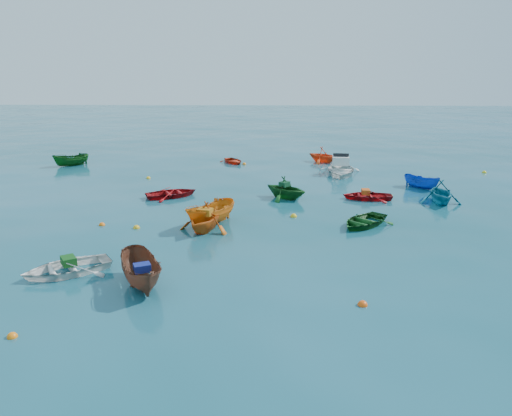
{
  "coord_description": "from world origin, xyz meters",
  "views": [
    {
      "loc": [
        0.69,
        -20.78,
        7.85
      ],
      "look_at": [
        0.0,
        5.0,
        0.4
      ],
      "focal_mm": 35.0,
      "sensor_mm": 36.0,
      "label": 1
    }
  ],
  "objects": [
    {
      "name": "ground",
      "position": [
        0.0,
        0.0,
        0.0
      ],
      "size": [
        160.0,
        160.0,
        0.0
      ],
      "primitive_type": "plane",
      "color": "#0A424A",
      "rests_on": "ground"
    },
    {
      "name": "dinghy_white_near",
      "position": [
        -7.16,
        -3.0,
        0.0
      ],
      "size": [
        4.08,
        3.83,
        0.69
      ],
      "primitive_type": "imported",
      "rotation": [
        0.0,
        0.0,
        -0.98
      ],
      "color": "silver",
      "rests_on": "ground"
    },
    {
      "name": "sampan_brown_mid",
      "position": [
        -3.92,
        -4.12,
        0.0
      ],
      "size": [
        2.58,
        3.65,
        1.33
      ],
      "primitive_type": "imported",
      "rotation": [
        0.0,
        0.0,
        0.42
      ],
      "color": "brown",
      "rests_on": "ground"
    },
    {
      "name": "dinghy_orange_w",
      "position": [
        -2.43,
        2.37,
        0.0
      ],
      "size": [
        3.23,
        3.5,
        1.52
      ],
      "primitive_type": "imported",
      "rotation": [
        0.0,
        0.0,
        -0.29
      ],
      "color": "#D35A13",
      "rests_on": "ground"
    },
    {
      "name": "dinghy_green_e",
      "position": [
        5.5,
        3.37,
        0.0
      ],
      "size": [
        3.79,
        3.87,
        0.66
      ],
      "primitive_type": "imported",
      "rotation": [
        0.0,
        0.0,
        -0.72
      ],
      "color": "#104615",
      "rests_on": "ground"
    },
    {
      "name": "dinghy_cyan_se",
      "position": [
        10.76,
        7.79,
        0.0
      ],
      "size": [
        2.5,
        2.87,
        1.46
      ],
      "primitive_type": "imported",
      "rotation": [
        0.0,
        0.0,
        -0.04
      ],
      "color": "#177691",
      "rests_on": "ground"
    },
    {
      "name": "dinghy_red_nw",
      "position": [
        -5.29,
        8.74,
        0.0
      ],
      "size": [
        3.8,
        3.4,
        0.65
      ],
      "primitive_type": "imported",
      "rotation": [
        0.0,
        0.0,
        2.04
      ],
      "color": "#A50D10",
      "rests_on": "ground"
    },
    {
      "name": "sampan_orange_n",
      "position": [
        -2.22,
        3.19,
        0.0
      ],
      "size": [
        2.97,
        3.54,
        1.32
      ],
      "primitive_type": "imported",
      "rotation": [
        0.0,
        0.0,
        -0.59
      ],
      "color": "orange",
      "rests_on": "ground"
    },
    {
      "name": "dinghy_green_n",
      "position": [
        1.71,
        8.57,
        0.0
      ],
      "size": [
        3.65,
        3.57,
        1.46
      ],
      "primitive_type": "imported",
      "rotation": [
        0.0,
        0.0,
        0.92
      ],
      "color": "#114C17",
      "rests_on": "ground"
    },
    {
      "name": "dinghy_red_ne",
      "position": [
        6.63,
        8.54,
        0.0
      ],
      "size": [
        3.03,
        2.24,
        0.61
      ],
      "primitive_type": "imported",
      "rotation": [
        0.0,
        0.0,
        -1.62
      ],
      "color": "#A90E12",
      "rests_on": "ground"
    },
    {
      "name": "sampan_blue_far",
      "position": [
        10.71,
        11.4,
        0.0
      ],
      "size": [
        2.45,
        2.51,
        0.99
      ],
      "primitive_type": "imported",
      "rotation": [
        0.0,
        0.0,
        0.76
      ],
      "color": "#0E40AF",
      "rests_on": "ground"
    },
    {
      "name": "dinghy_red_far",
      "position": [
        -2.28,
        19.85,
        0.0
      ],
      "size": [
        2.71,
        3.0,
        0.51
      ],
      "primitive_type": "imported",
      "rotation": [
        0.0,
        0.0,
        0.48
      ],
      "color": "red",
      "rests_on": "ground"
    },
    {
      "name": "dinghy_orange_far",
      "position": [
        5.16,
        20.33,
        0.0
      ],
      "size": [
        3.48,
        3.41,
        1.39
      ],
      "primitive_type": "imported",
      "rotation": [
        0.0,
        0.0,
        0.94
      ],
      "color": "#F74817",
      "rests_on": "ground"
    },
    {
      "name": "sampan_green_far",
      "position": [
        -15.2,
        18.26,
        0.0
      ],
      "size": [
        2.92,
        2.4,
        1.08
      ],
      "primitive_type": "imported",
      "rotation": [
        0.0,
        0.0,
        -1.0
      ],
      "color": "#114C14",
      "rests_on": "ground"
    },
    {
      "name": "motorboat_white",
      "position": [
        5.96,
        15.57,
        0.0
      ],
      "size": [
        3.52,
        4.57,
        1.48
      ],
      "primitive_type": "imported",
      "rotation": [
        0.0,
        0.0,
        -0.12
      ],
      "color": "silver",
      "rests_on": "ground"
    },
    {
      "name": "tarp_green_a",
      "position": [
        -7.08,
        -2.95,
        0.5
      ],
      "size": [
        0.78,
        0.83,
        0.32
      ],
      "primitive_type": "cube",
      "rotation": [
        0.0,
        0.0,
        -0.98
      ],
      "color": "#134D17",
      "rests_on": "dinghy_white_near"
    },
    {
      "name": "tarp_blue_a",
      "position": [
        -3.86,
        -4.26,
        0.8
      ],
      "size": [
        0.71,
        0.64,
        0.28
      ],
      "primitive_type": "cube",
      "rotation": [
        0.0,
        0.0,
        0.42
      ],
      "color": "navy",
      "rests_on": "sampan_brown_mid"
    },
    {
      "name": "tarp_orange_a",
      "position": [
        -2.42,
        2.42,
        0.93
      ],
      "size": [
        0.82,
        0.7,
        0.34
      ],
      "primitive_type": "cube",
      "rotation": [
        0.0,
        0.0,
        -0.29
      ],
      "color": "#C06D13",
      "rests_on": "dinghy_orange_w"
    },
    {
      "name": "tarp_green_b",
      "position": [
        1.63,
        8.63,
        0.87
      ],
      "size": [
        0.72,
        0.75,
        0.29
      ],
      "primitive_type": "cube",
      "rotation": [
        0.0,
        0.0,
        0.92
      ],
      "color": "#104021",
      "rests_on": "dinghy_green_n"
    },
    {
      "name": "tarp_orange_b",
      "position": [
        6.53,
        8.54,
        0.45
      ],
      "size": [
        0.5,
        0.64,
        0.3
      ],
      "primitive_type": "cube",
      "rotation": [
        0.0,
        0.0,
        -1.62
      ],
      "color": "#D35115",
      "rests_on": "dinghy_red_ne"
    },
    {
      "name": "buoy_or_a",
      "position": [
        -6.96,
        -7.74,
        0.0
      ],
      "size": [
        0.31,
        0.31,
        0.31
      ],
      "primitive_type": "sphere",
      "color": "orange",
      "rests_on": "ground"
    },
    {
      "name": "buoy_ye_a",
      "position": [
        -5.89,
        2.59,
        0.0
      ],
      "size": [
        0.34,
        0.34,
        0.34
      ],
      "primitive_type": "sphere",
      "color": "gold",
      "rests_on": "ground"
    },
    {
      "name": "buoy_or_b",
      "position": [
        3.89,
        -5.4,
        0.0
      ],
      "size": [
        0.35,
        0.35,
        0.35
      ],
      "primitive_type": "sphere",
      "color": "#F9510D",
      "rests_on": "ground"
    },
    {
      "name": "buoy_or_c",
      "position": [
        -7.76,
        3.02,
        0.0
      ],
      "size": [
        0.31,
        0.31,
        0.31
      ],
      "primitive_type": "sphere",
      "color": "orange",
      "rests_on": "ground"
    },
    {
      "name": "buoy_ye_c",
      "position": [
        2.02,
        4.73,
        0.0
      ],
      "size": [
        0.36,
        0.36,
        0.36
      ],
      "primitive_type": "sphere",
      "color": "gold",
      "rests_on": "ground"
    },
    {
      "name": "buoy_or_d",
      "position": [
        8.17,
        9.15,
        0.0
      ],
      "size": [
        0.33,
        0.33,
        0.33
      ],
      "primitive_type": "sphere",
      "color": "orange",
      "rests_on": "ground"
    },
    {
      "name": "buoy_ye_d",
      "position": [
        -7.94,
        13.82,
        0.0
      ],
      "size": [
        0.31,
        0.31,
        0.31
      ],
      "primitive_type": "sphere",
      "color": "yellow",
      "rests_on": "ground"
    },
    {
      "name": "buoy_or_e",
      "position": [
        -1.33,
        19.2,
        0.0
      ],
      "size": [
        0.3,
        0.3,
        0.3
      ],
      "primitive_type": "sphere",
      "color": "orange",
      "rests_on": "ground"
    },
    {
      "name": "buoy_ye_e",
      "position": [
        16.89,
        16.43,
        0.0
      ],
      "size": [
        0.32,
        0.32,
        0.32
      ],
      "primitive_type": "sphere",
      "color": "yellow",
      "rests_on": "ground"
    }
  ]
}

